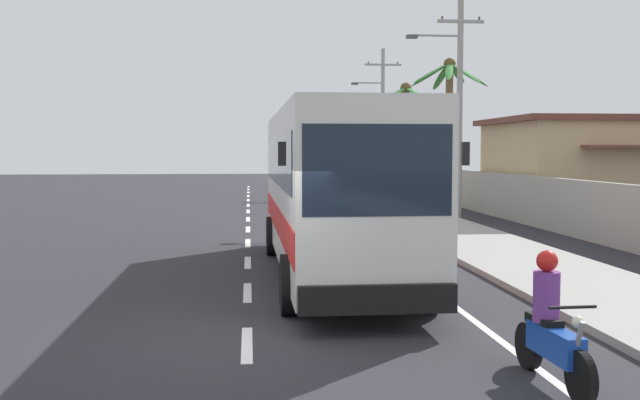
% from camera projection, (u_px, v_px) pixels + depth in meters
% --- Properties ---
extents(ground_plane, '(160.00, 160.00, 0.00)m').
position_uv_depth(ground_plane, '(247.00, 338.00, 10.98)').
color(ground_plane, '#28282D').
extents(sidewalk_kerb, '(3.20, 90.00, 0.14)m').
position_uv_depth(sidewalk_kerb, '(481.00, 244.00, 21.57)').
color(sidewalk_kerb, '#999993').
rests_on(sidewalk_kerb, ground).
extents(lane_markings, '(3.87, 71.00, 0.01)m').
position_uv_depth(lane_markings, '(316.00, 232.00, 25.52)').
color(lane_markings, white).
rests_on(lane_markings, ground).
extents(boundary_wall, '(0.24, 60.00, 1.87)m').
position_uv_depth(boundary_wall, '(551.00, 204.00, 25.85)').
color(boundary_wall, '#9E998E').
rests_on(boundary_wall, ground).
extents(coach_bus_foreground, '(2.93, 11.35, 3.93)m').
position_uv_depth(coach_bus_foreground, '(332.00, 185.00, 16.48)').
color(coach_bus_foreground, silver).
rests_on(coach_bus_foreground, ground).
extents(motorcycle_beside_bus, '(0.56, 1.96, 1.60)m').
position_uv_depth(motorcycle_beside_bus, '(551.00, 330.00, 8.81)').
color(motorcycle_beside_bus, black).
rests_on(motorcycle_beside_bus, ground).
extents(utility_pole_mid, '(3.14, 0.24, 9.92)m').
position_uv_depth(utility_pole_mid, '(458.00, 91.00, 29.49)').
color(utility_pole_mid, '#9E9E99').
rests_on(utility_pole_mid, ground).
extents(utility_pole_far, '(3.27, 0.24, 9.41)m').
position_uv_depth(utility_pole_far, '(382.00, 116.00, 47.82)').
color(utility_pole_far, '#9E9E99').
rests_on(utility_pole_far, ground).
extents(palm_nearest, '(3.65, 3.64, 7.02)m').
position_uv_depth(palm_nearest, '(449.00, 105.00, 33.50)').
color(palm_nearest, brown).
rests_on(palm_nearest, ground).
extents(palm_third, '(3.47, 3.98, 6.18)m').
position_uv_depth(palm_third, '(406.00, 120.00, 36.48)').
color(palm_third, brown).
rests_on(palm_third, ground).
extents(roadside_building, '(11.71, 7.84, 4.20)m').
position_uv_depth(roadside_building, '(630.00, 167.00, 31.63)').
color(roadside_building, tan).
rests_on(roadside_building, ground).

